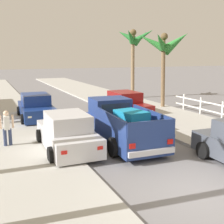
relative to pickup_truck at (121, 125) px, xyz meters
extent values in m
plane|color=slate|center=(-0.01, -5.18, -0.80)|extent=(160.00, 160.00, 0.00)
cube|color=#B2AFA8|center=(4.72, 6.82, -0.74)|extent=(4.80, 60.00, 0.12)
cube|color=silver|center=(-3.73, 6.82, -0.75)|extent=(0.16, 60.00, 0.10)
cube|color=silver|center=(3.72, 6.82, -0.75)|extent=(0.16, 60.00, 0.10)
cube|color=navy|center=(-0.01, -0.18, -0.20)|extent=(2.17, 5.19, 0.80)
cube|color=navy|center=(0.07, 1.42, 0.60)|extent=(1.79, 1.58, 0.80)
cube|color=#283342|center=(0.03, 0.66, 0.62)|extent=(1.38, 0.13, 0.44)
cube|color=#283342|center=(0.11, 2.18, 0.62)|extent=(1.46, 0.13, 0.48)
cube|color=navy|center=(-0.96, -0.99, 0.48)|extent=(0.26, 3.30, 0.56)
cube|color=navy|center=(0.86, -1.08, 0.48)|extent=(0.26, 3.30, 0.56)
cube|color=navy|center=(-0.13, -2.69, 0.48)|extent=(1.88, 0.19, 0.56)
cube|color=silver|center=(-0.14, -2.78, -0.36)|extent=(1.83, 0.21, 0.20)
cylinder|color=black|center=(-0.91, 1.40, -0.42)|extent=(0.30, 0.77, 0.76)
cylinder|color=black|center=(1.04, 1.30, -0.42)|extent=(0.30, 0.77, 0.76)
cylinder|color=black|center=(-1.06, -1.53, -0.42)|extent=(0.30, 0.77, 0.76)
cylinder|color=black|center=(0.90, -1.63, -0.42)|extent=(0.30, 0.77, 0.76)
cube|color=red|center=(-0.88, -2.71, -0.06)|extent=(0.22, 0.05, 0.18)
cube|color=red|center=(0.61, -2.78, -0.06)|extent=(0.22, 0.05, 0.18)
cube|color=#198CBF|center=(-0.05, -1.03, 0.50)|extent=(1.12, 1.40, 0.62)
cube|color=silver|center=(-2.44, -0.04, -0.27)|extent=(1.83, 4.23, 0.72)
cube|color=silver|center=(-2.45, -0.14, 0.41)|extent=(1.56, 2.13, 0.64)
cube|color=#283342|center=(-2.43, 0.83, 0.39)|extent=(1.37, 0.10, 0.52)
cube|color=#283342|center=(-2.46, -1.11, 0.39)|extent=(1.34, 0.10, 0.50)
cylinder|color=black|center=(-3.32, 1.28, -0.48)|extent=(0.23, 0.64, 0.64)
cylinder|color=black|center=(-1.52, 1.25, -0.48)|extent=(0.23, 0.64, 0.64)
cylinder|color=black|center=(-3.37, -1.32, -0.48)|extent=(0.23, 0.64, 0.64)
cylinder|color=black|center=(-1.57, -1.36, -0.48)|extent=(0.23, 0.64, 0.64)
cube|color=red|center=(-3.11, -2.14, -0.16)|extent=(0.20, 0.04, 0.12)
cube|color=white|center=(-3.02, 2.08, -0.20)|extent=(0.20, 0.04, 0.10)
cube|color=red|center=(-1.85, -2.16, -0.16)|extent=(0.20, 0.04, 0.12)
cube|color=white|center=(-1.79, 2.06, -0.20)|extent=(0.20, 0.04, 0.10)
cylinder|color=black|center=(1.92, -3.07, -0.48)|extent=(0.25, 0.65, 0.64)
cube|color=red|center=(3.50, -2.34, -0.16)|extent=(0.20, 0.05, 0.12)
cube|color=red|center=(2.23, -2.27, -0.16)|extent=(0.20, 0.05, 0.12)
cube|color=navy|center=(-2.63, 6.29, -0.27)|extent=(1.88, 4.25, 0.72)
cube|color=navy|center=(-2.63, 6.39, 0.41)|extent=(1.58, 2.14, 0.64)
cube|color=#283342|center=(-2.65, 5.42, 0.39)|extent=(1.37, 0.12, 0.52)
cube|color=#283342|center=(-2.60, 7.36, 0.39)|extent=(1.34, 0.12, 0.50)
cylinder|color=black|center=(-1.77, 4.96, -0.48)|extent=(0.24, 0.65, 0.64)
cylinder|color=black|center=(-3.57, 5.02, -0.48)|extent=(0.24, 0.65, 0.64)
cylinder|color=black|center=(-1.69, 7.57, -0.48)|extent=(0.24, 0.65, 0.64)
cylinder|color=black|center=(-3.49, 7.62, -0.48)|extent=(0.24, 0.65, 0.64)
cube|color=red|center=(-1.93, 8.38, -0.16)|extent=(0.20, 0.05, 0.12)
cube|color=white|center=(-2.08, 4.16, -0.20)|extent=(0.20, 0.05, 0.10)
cube|color=red|center=(-3.20, 8.42, -0.16)|extent=(0.20, 0.05, 0.12)
cube|color=white|center=(-3.31, 4.20, -0.20)|extent=(0.20, 0.05, 0.10)
cube|color=maroon|center=(2.77, 5.15, -0.27)|extent=(1.84, 4.23, 0.72)
cube|color=maroon|center=(2.77, 5.25, 0.41)|extent=(1.56, 2.13, 0.64)
cube|color=#283342|center=(2.79, 4.28, 0.39)|extent=(1.37, 0.11, 0.52)
cube|color=#283342|center=(2.75, 6.22, 0.39)|extent=(1.34, 0.11, 0.50)
cylinder|color=black|center=(3.70, 3.86, -0.48)|extent=(0.23, 0.64, 0.64)
cylinder|color=black|center=(1.89, 3.83, -0.48)|extent=(0.23, 0.64, 0.64)
cylinder|color=black|center=(3.64, 6.47, -0.48)|extent=(0.23, 0.64, 0.64)
cylinder|color=black|center=(1.84, 6.43, -0.48)|extent=(0.23, 0.64, 0.64)
cube|color=red|center=(3.36, 7.27, -0.16)|extent=(0.20, 0.04, 0.12)
cube|color=white|center=(3.43, 3.05, -0.20)|extent=(0.20, 0.04, 0.10)
cube|color=red|center=(2.09, 7.25, -0.16)|extent=(0.20, 0.04, 0.12)
cube|color=white|center=(2.19, 3.03, -0.20)|extent=(0.20, 0.04, 0.10)
cylinder|color=#846B4C|center=(6.91, 12.00, 2.09)|extent=(0.32, 0.44, 5.79)
cone|color=#23702D|center=(7.73, 12.09, 4.56)|extent=(1.69, 0.74, 1.48)
cone|color=#23702D|center=(7.28, 12.66, 4.75)|extent=(1.27, 1.67, 1.16)
cone|color=#23702D|center=(6.41, 12.51, 4.75)|extent=(1.47, 1.48, 1.15)
cone|color=#23702D|center=(6.37, 11.49, 4.63)|extent=(1.49, 1.45, 1.33)
cone|color=#23702D|center=(7.35, 11.01, 4.64)|extent=(1.42, 2.24, 1.39)
sphere|color=brown|center=(6.91, 12.00, 4.98)|extent=(0.57, 0.57, 0.57)
cylinder|color=brown|center=(6.49, 6.55, 1.75)|extent=(0.28, 0.47, 5.12)
cone|color=#2D7F33|center=(7.52, 6.61, 3.82)|extent=(2.06, 0.68, 1.62)
cone|color=#2D7F33|center=(6.87, 7.24, 3.93)|extent=(1.25, 1.67, 1.39)
cone|color=#2D7F33|center=(5.70, 7.03, 3.97)|extent=(1.92, 1.47, 1.36)
cone|color=#2D7F33|center=(5.91, 6.14, 3.96)|extent=(1.51, 1.30, 1.32)
cone|color=#2D7F33|center=(6.76, 5.52, 3.93)|extent=(1.08, 2.23, 1.44)
sphere|color=brown|center=(6.49, 6.55, 4.30)|extent=(0.51, 0.51, 0.51)
cube|color=white|center=(7.54, 1.72, -0.25)|extent=(0.05, 0.12, 1.10)
cube|color=white|center=(7.54, 3.63, -0.25)|extent=(0.05, 0.12, 1.10)
cube|color=white|center=(7.54, 5.39, -0.25)|extent=(0.05, 0.12, 1.10)
cylinder|color=navy|center=(-4.74, 1.19, -0.39)|extent=(0.14, 0.14, 0.82)
cylinder|color=navy|center=(-4.54, 1.19, -0.39)|extent=(0.14, 0.14, 0.82)
cube|color=white|center=(-4.64, 1.19, 0.29)|extent=(0.22, 0.38, 0.55)
sphere|color=beige|center=(-4.64, 1.19, 0.68)|extent=(0.22, 0.22, 0.22)
cylinder|color=beige|center=(-4.88, 1.19, 0.32)|extent=(0.09, 0.09, 0.55)
cylinder|color=beige|center=(-4.40, 1.19, 0.32)|extent=(0.09, 0.09, 0.55)
camera|label=1|loc=(-5.32, -11.00, 2.97)|focal=46.05mm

